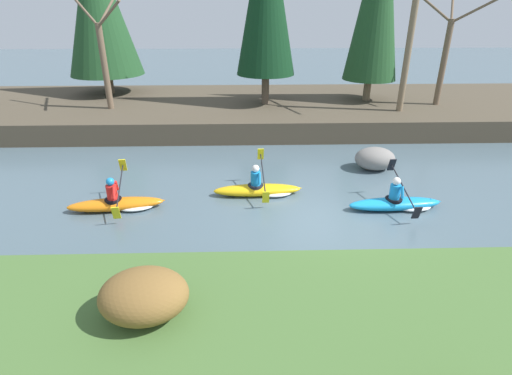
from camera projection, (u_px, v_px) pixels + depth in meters
ground_plane at (326, 224)px, 10.81m from camera, size 90.00×90.00×0.00m
riverbank_far at (287, 109)px, 20.44m from camera, size 44.00×8.47×0.93m
conifer_tree_far_left at (98, 5)px, 19.96m from camera, size 3.80×3.80×7.84m
bare_tree_upstream at (104, 56)px, 17.80m from camera, size 2.76×2.73×4.94m
bare_tree_mid_upstream at (412, 25)px, 16.85m from camera, size 4.26×4.21×7.79m
bare_tree_mid_downstream at (445, 52)px, 18.50m from camera, size 2.85×2.82×5.11m
shrub_clump_nearest at (144, 295)px, 6.31m from camera, size 1.42×1.19×0.77m
kayaker_lead at (399, 203)px, 11.53m from camera, size 2.79×2.07×1.20m
kayaker_middle at (261, 189)px, 12.38m from camera, size 2.78×2.07×1.20m
kayaker_trailing at (120, 203)px, 11.52m from camera, size 2.80×2.07×1.20m
boulder_midstream at (375, 159)px, 14.21m from camera, size 1.42×1.11×0.80m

